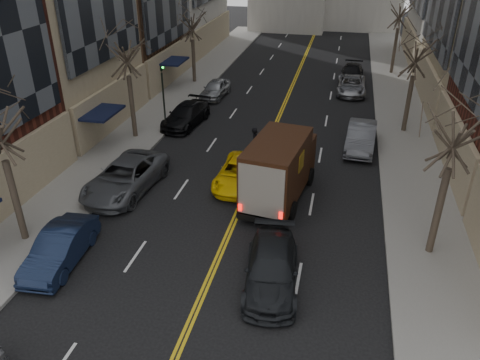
{
  "coord_description": "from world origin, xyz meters",
  "views": [
    {
      "loc": [
        4.45,
        -6.71,
        12.41
      ],
      "look_at": [
        0.26,
        11.73,
        2.2
      ],
      "focal_mm": 35.0,
      "sensor_mm": 36.0,
      "label": 1
    }
  ],
  "objects_px": {
    "taxi": "(239,173)",
    "observer_sedan": "(271,269)",
    "ups_truck": "(280,169)",
    "pedestrian": "(255,143)"
  },
  "relations": [
    {
      "from": "ups_truck",
      "to": "observer_sedan",
      "type": "xyz_separation_m",
      "value": [
        0.71,
        -6.62,
        -1.01
      ]
    },
    {
      "from": "ups_truck",
      "to": "taxi",
      "type": "relative_size",
      "value": 1.37
    },
    {
      "from": "pedestrian",
      "to": "ups_truck",
      "type": "bearing_deg",
      "value": -158.38
    },
    {
      "from": "taxi",
      "to": "pedestrian",
      "type": "distance_m",
      "value": 3.55
    },
    {
      "from": "ups_truck",
      "to": "taxi",
      "type": "distance_m",
      "value": 2.8
    },
    {
      "from": "ups_truck",
      "to": "pedestrian",
      "type": "relative_size",
      "value": 3.42
    },
    {
      "from": "taxi",
      "to": "observer_sedan",
      "type": "bearing_deg",
      "value": -67.51
    },
    {
      "from": "observer_sedan",
      "to": "pedestrian",
      "type": "height_order",
      "value": "pedestrian"
    },
    {
      "from": "observer_sedan",
      "to": "taxi",
      "type": "xyz_separation_m",
      "value": [
        -3.05,
        7.72,
        -0.06
      ]
    },
    {
      "from": "taxi",
      "to": "ups_truck",
      "type": "bearing_deg",
      "value": -24.32
    }
  ]
}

